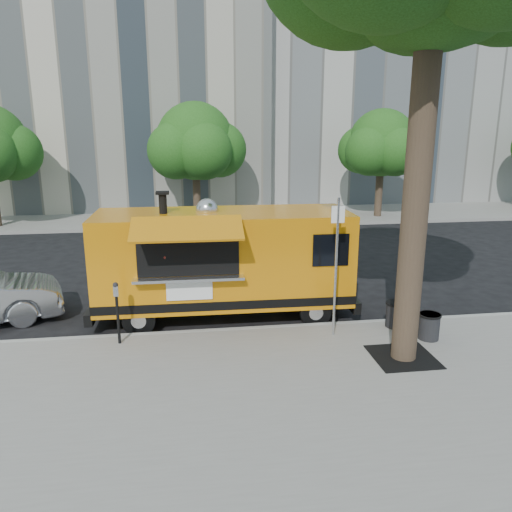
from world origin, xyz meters
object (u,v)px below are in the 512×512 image
at_px(far_tree_c, 382,143).
at_px(trash_bin_left, 396,314).
at_px(far_tree_b, 195,141).
at_px(parking_meter, 117,306).
at_px(sign_post, 336,259).
at_px(trash_bin_right, 429,325).
at_px(food_truck, 223,260).

relative_size(far_tree_c, trash_bin_left, 9.05).
distance_m(far_tree_b, parking_meter, 14.48).
relative_size(far_tree_c, sign_post, 1.74).
bearing_deg(parking_meter, sign_post, -2.52).
distance_m(trash_bin_left, trash_bin_right, 0.85).
bearing_deg(food_truck, far_tree_c, 55.44).
bearing_deg(far_tree_b, parking_meter, -98.10).
xyz_separation_m(far_tree_b, trash_bin_left, (4.07, -14.00, -3.37)).
height_order(far_tree_b, food_truck, far_tree_b).
xyz_separation_m(far_tree_c, sign_post, (-6.45, -13.95, -1.87)).
xyz_separation_m(food_truck, trash_bin_left, (3.78, -1.47, -0.99)).
xyz_separation_m(parking_meter, trash_bin_right, (6.50, -0.69, -0.53)).
xyz_separation_m(far_tree_c, food_truck, (-8.71, -12.23, -2.27)).
bearing_deg(parking_meter, far_tree_c, 51.34).
bearing_deg(far_tree_c, trash_bin_left, -109.78).
bearing_deg(far_tree_c, far_tree_b, 178.09).
bearing_deg(parking_meter, trash_bin_left, 0.47).
bearing_deg(trash_bin_right, far_tree_c, 72.69).
height_order(far_tree_b, far_tree_c, far_tree_b).
xyz_separation_m(sign_post, food_truck, (-2.26, 1.72, -0.40)).
relative_size(sign_post, trash_bin_right, 5.34).
distance_m(far_tree_b, far_tree_c, 9.01).
distance_m(far_tree_b, trash_bin_right, 15.78).
xyz_separation_m(parking_meter, food_truck, (2.29, 1.52, 0.47)).
xyz_separation_m(food_truck, trash_bin_right, (4.21, -2.21, -1.00)).
distance_m(far_tree_c, trash_bin_left, 14.92).
height_order(far_tree_c, food_truck, far_tree_c).
distance_m(sign_post, trash_bin_left, 2.08).
height_order(far_tree_b, sign_post, far_tree_b).
height_order(far_tree_b, trash_bin_right, far_tree_b).
height_order(trash_bin_left, trash_bin_right, trash_bin_left).
bearing_deg(sign_post, far_tree_c, 65.19).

